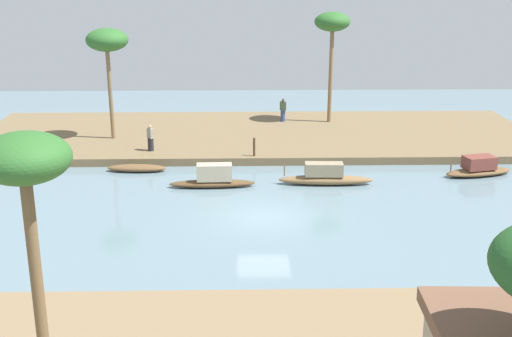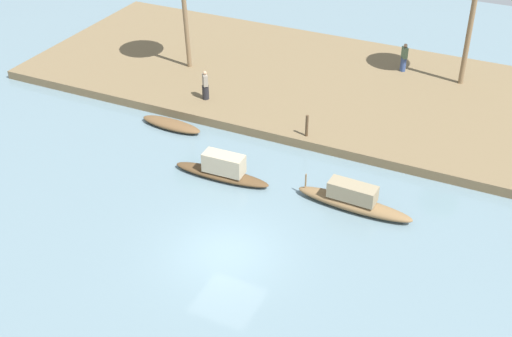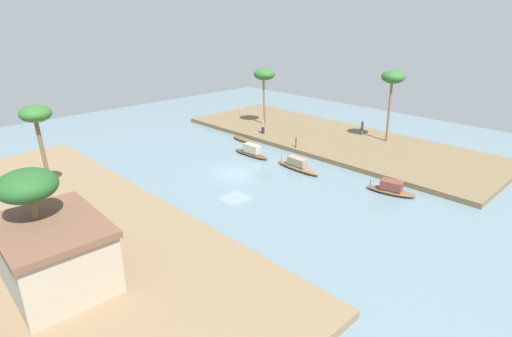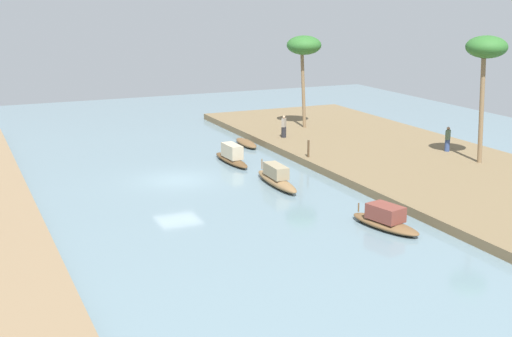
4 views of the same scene
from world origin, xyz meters
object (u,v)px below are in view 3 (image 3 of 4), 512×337
Objects in this scene: sampan_upstream_small at (391,189)px; palm_tree_left_far at (264,75)px; person_by_mooring at (263,128)px; palm_tree_right_tall at (27,187)px; palm_tree_right_short at (36,117)px; sampan_open_hull at (243,139)px; riverside_building at (55,254)px; person_on_near_bank at (362,128)px; sampan_midstream at (251,152)px; sampan_with_tall_canopy at (298,166)px; palm_tree_left_near at (393,79)px; mooring_post at (296,142)px.

sampan_upstream_small is 0.58× the size of palm_tree_left_far.
person_by_mooring is 0.26× the size of palm_tree_right_tall.
palm_tree_right_tall is 12.10m from palm_tree_right_short.
riverside_building reaches higher than sampan_open_hull.
person_on_near_bank is 0.23× the size of palm_tree_right_short.
sampan_midstream is at bearing -7.08° from person_by_mooring.
riverside_building is at bearing 99.17° from sampan_with_tall_canopy.
palm_tree_right_short is at bearing -41.36° from person_by_mooring.
sampan_open_hull is 2.07× the size of person_on_near_bank.
palm_tree_left_far is at bearing -31.12° from sampan_with_tall_canopy.
palm_tree_left_near is at bearing -86.33° from riverside_building.
mooring_post is at bearing -25.13° from sampan_upstream_small.
person_on_near_bank is (-8.97, -10.63, 1.04)m from sampan_open_hull.
person_on_near_bank is 1.49× the size of mooring_post.
mooring_post is at bearing 154.22° from palm_tree_left_far.
palm_tree_right_tall is 0.95× the size of riverside_building.
sampan_with_tall_canopy is 22.85m from riverside_building.
palm_tree_right_tall is 0.88× the size of palm_tree_right_short.
sampan_upstream_small is at bearing -175.16° from sampan_midstream.
sampan_midstream is at bearing 127.93° from palm_tree_left_far.
palm_tree_left_near reaches higher than riverside_building.
sampan_with_tall_canopy is 4.60× the size of mooring_post.
riverside_building reaches higher than mooring_post.
palm_tree_left_near is at bearing -72.18° from sampan_upstream_small.
palm_tree_right_tall is at bearing -19.74° from person_by_mooring.
mooring_post reaches higher than sampan_midstream.
riverside_building reaches higher than person_by_mooring.
palm_tree_right_tall reaches higher than sampan_upstream_small.
person_by_mooring is at bearing 132.92° from palm_tree_left_far.
sampan_with_tall_canopy is 16.55m from palm_tree_left_far.
mooring_post is at bearing -74.16° from riverside_building.
person_by_mooring reaches higher than sampan_midstream.
palm_tree_right_tall is at bearing 89.72° from palm_tree_left_near.
sampan_with_tall_canopy reaches higher than sampan_open_hull.
palm_tree_right_short is 13.68m from riverside_building.
riverside_building is at bearing -161.11° from palm_tree_right_tall.
mooring_post is (3.72, -4.04, 0.58)m from sampan_with_tall_canopy.
palm_tree_left_near is 15.32m from palm_tree_left_far.
palm_tree_right_short reaches higher than sampan_open_hull.
mooring_post is (2.25, 9.20, -0.22)m from person_on_near_bank.
mooring_post is (-6.72, -1.42, 0.82)m from sampan_open_hull.
person_by_mooring is 24.83m from palm_tree_right_short.
sampan_upstream_small is 2.58× the size of person_by_mooring.
palm_tree_right_tall is at bearing 159.99° from palm_tree_right_short.
palm_tree_left_near is (-7.82, -13.23, 6.85)m from sampan_midstream.
person_by_mooring is 6.39m from mooring_post.
palm_tree_left_near is at bearing -95.87° from sampan_with_tall_canopy.
person_by_mooring is at bearing -89.32° from palm_tree_right_short.
person_by_mooring reaches higher than mooring_post.
mooring_post is 24.30m from palm_tree_right_short.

